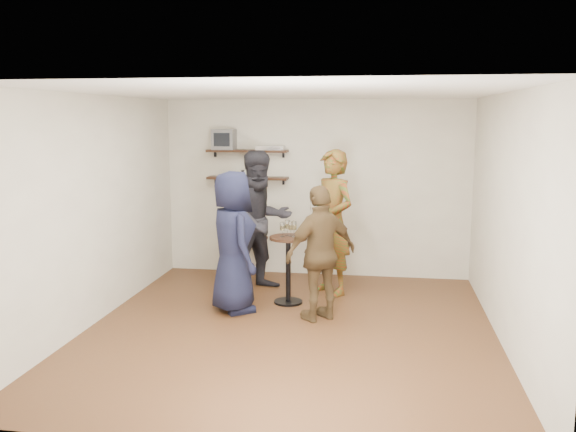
% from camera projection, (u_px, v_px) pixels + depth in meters
% --- Properties ---
extents(room, '(4.58, 5.08, 2.68)m').
position_uv_depth(room, '(290.00, 215.00, 6.56)').
color(room, '#462516').
rests_on(room, ground).
extents(shelf_upper, '(1.20, 0.25, 0.04)m').
position_uv_depth(shelf_upper, '(247.00, 151.00, 8.94)').
color(shelf_upper, black).
rests_on(shelf_upper, room).
extents(shelf_lower, '(1.20, 0.25, 0.04)m').
position_uv_depth(shelf_lower, '(248.00, 178.00, 9.01)').
color(shelf_lower, black).
rests_on(shelf_lower, room).
extents(crt_monitor, '(0.32, 0.30, 0.30)m').
position_uv_depth(crt_monitor, '(224.00, 139.00, 8.97)').
color(crt_monitor, '#59595B').
rests_on(crt_monitor, shelf_upper).
extents(dvd_deck, '(0.40, 0.24, 0.06)m').
position_uv_depth(dvd_deck, '(271.00, 148.00, 8.88)').
color(dvd_deck, silver).
rests_on(dvd_deck, shelf_upper).
extents(radio, '(0.22, 0.10, 0.10)m').
position_uv_depth(radio, '(249.00, 173.00, 8.99)').
color(radio, black).
rests_on(radio, shelf_lower).
extents(power_strip, '(0.30, 0.05, 0.03)m').
position_uv_depth(power_strip, '(231.00, 175.00, 9.09)').
color(power_strip, black).
rests_on(power_strip, shelf_lower).
extents(side_table, '(0.53, 0.53, 0.57)m').
position_uv_depth(side_table, '(248.00, 245.00, 8.99)').
color(side_table, black).
rests_on(side_table, room).
extents(vase_lilies, '(0.20, 0.21, 1.08)m').
position_uv_depth(vase_lilies, '(247.00, 216.00, 8.92)').
color(vase_lilies, white).
rests_on(vase_lilies, side_table).
extents(drinks_table, '(0.47, 0.47, 0.86)m').
position_uv_depth(drinks_table, '(288.00, 260.00, 7.68)').
color(drinks_table, black).
rests_on(drinks_table, room).
extents(wine_glass_fl, '(0.06, 0.06, 0.19)m').
position_uv_depth(wine_glass_fl, '(282.00, 227.00, 7.59)').
color(wine_glass_fl, silver).
rests_on(wine_glass_fl, drinks_table).
extents(wine_glass_fr, '(0.07, 0.07, 0.20)m').
position_uv_depth(wine_glass_fr, '(294.00, 226.00, 7.58)').
color(wine_glass_fr, silver).
rests_on(wine_glass_fr, drinks_table).
extents(wine_glass_bl, '(0.07, 0.07, 0.20)m').
position_uv_depth(wine_glass_bl, '(287.00, 225.00, 7.67)').
color(wine_glass_bl, silver).
rests_on(wine_glass_bl, drinks_table).
extents(wine_glass_br, '(0.06, 0.06, 0.19)m').
position_uv_depth(wine_glass_br, '(291.00, 226.00, 7.62)').
color(wine_glass_br, silver).
rests_on(wine_glass_br, drinks_table).
extents(person_plaid, '(0.83, 0.82, 1.93)m').
position_uv_depth(person_plaid, '(332.00, 222.00, 8.06)').
color(person_plaid, '#9E2112').
rests_on(person_plaid, room).
extents(person_dark, '(1.17, 1.14, 1.90)m').
position_uv_depth(person_dark, '(261.00, 221.00, 8.25)').
color(person_dark, black).
rests_on(person_dark, room).
extents(person_navy, '(0.92, 1.00, 1.72)m').
position_uv_depth(person_navy, '(233.00, 242.00, 7.33)').
color(person_navy, black).
rests_on(person_navy, room).
extents(person_brown, '(0.96, 0.89, 1.58)m').
position_uv_depth(person_brown, '(321.00, 253.00, 7.02)').
color(person_brown, '#4F3A22').
rests_on(person_brown, room).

